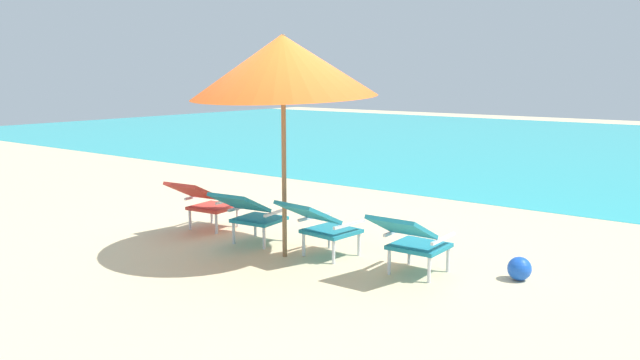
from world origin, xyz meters
The scene contains 8 objects.
ground_plane centered at (0.00, 4.00, 0.00)m, with size 40.00×40.00×0.00m, color beige.
ocean_band centered at (0.00, 12.67, 0.00)m, with size 40.00×18.00×0.01m, color #28B2B7.
lounge_chair_far_left centered at (-1.48, -0.11, 0.40)m, with size 0.63×0.93×0.68m.
lounge_chair_near_left centered at (-0.54, -0.26, 0.40)m, with size 0.63×0.93×0.68m.
lounge_chair_near_right centered at (0.44, -0.19, 0.40)m, with size 0.61×0.92×0.68m.
lounge_chair_far_right centered at (1.52, -0.15, 0.40)m, with size 0.56×0.89×0.68m.
beach_umbrella_center centered at (0.07, -0.35, 2.06)m, with size 2.01×2.03×2.43m.
beach_ball centered at (2.40, 0.43, 0.12)m, with size 0.23×0.23×0.23m, color blue.
Camera 1 is at (4.49, -5.44, 1.99)m, focal length 35.63 mm.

